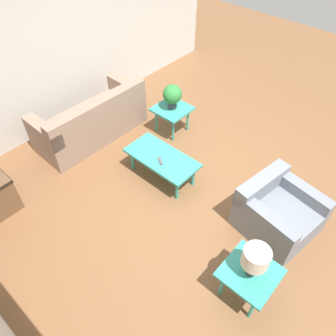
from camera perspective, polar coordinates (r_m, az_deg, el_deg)
name	(u,v)px	position (r m, az deg, el deg)	size (l,w,h in m)	color
ground_plane	(200,190)	(5.06, 5.63, -3.75)	(14.00, 14.00, 0.00)	brown
wall_right	(62,45)	(6.15, -17.92, 19.69)	(0.12, 7.20, 2.70)	silver
sofa	(92,122)	(5.91, -13.05, 7.89)	(0.84, 1.95, 0.86)	gray
armchair	(277,212)	(4.63, 18.38, -7.35)	(1.04, 1.02, 0.72)	slate
coffee_table	(162,159)	(4.97, -1.09, 1.58)	(1.14, 0.56, 0.42)	teal
side_table_plant	(172,111)	(5.83, 0.72, 9.87)	(0.59, 0.59, 0.49)	teal
side_table_lamp	(249,275)	(3.89, 14.00, -17.61)	(0.59, 0.59, 0.49)	teal
potted_plant	(172,95)	(5.65, 0.75, 12.60)	(0.33, 0.33, 0.44)	#333338
table_lamp	(255,259)	(3.59, 15.00, -15.04)	(0.29, 0.29, 0.42)	#333333
remote_control	(160,161)	(4.86, -1.37, 1.21)	(0.16, 0.12, 0.02)	#4C4C51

